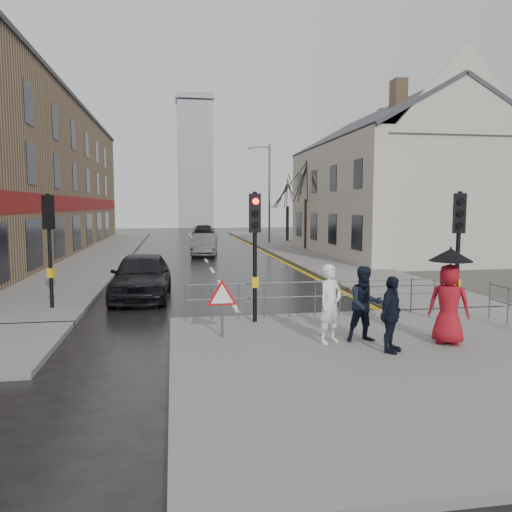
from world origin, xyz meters
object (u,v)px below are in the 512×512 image
object	(u,v)px
pedestrian_with_umbrella	(449,293)
pedestrian_b	(365,304)
pedestrian_d	(391,314)
car_parked	(142,276)
pedestrian_a	(330,304)
car_mid	(205,245)

from	to	relation	value
pedestrian_with_umbrella	pedestrian_b	bearing A→B (deg)	164.20
pedestrian_b	pedestrian_with_umbrella	distance (m)	1.82
pedestrian_b	pedestrian_with_umbrella	size ratio (longest dim) A/B	0.80
pedestrian_b	pedestrian_d	bearing A→B (deg)	-76.33
pedestrian_b	car_parked	bearing A→B (deg)	127.47
pedestrian_b	car_parked	size ratio (longest dim) A/B	0.36
pedestrian_b	car_parked	world-z (taller)	pedestrian_b
pedestrian_d	pedestrian_a	bearing A→B (deg)	93.69
pedestrian_b	pedestrian_d	xyz separation A→B (m)	(0.21, -0.87, -0.05)
pedestrian_d	car_parked	bearing A→B (deg)	80.38
pedestrian_a	pedestrian_d	bearing A→B (deg)	-71.89
pedestrian_a	car_mid	size ratio (longest dim) A/B	0.41
pedestrian_a	car_mid	world-z (taller)	pedestrian_a
pedestrian_a	pedestrian_with_umbrella	bearing A→B (deg)	-41.96
pedestrian_d	car_parked	size ratio (longest dim) A/B	0.34
pedestrian_with_umbrella	pedestrian_a	bearing A→B (deg)	168.48
pedestrian_a	car_mid	distance (m)	21.34
car_parked	pedestrian_with_umbrella	bearing A→B (deg)	-44.23
pedestrian_a	car_parked	size ratio (longest dim) A/B	0.38
pedestrian_with_umbrella	car_mid	xyz separation A→B (m)	(-3.96, 21.81, -0.58)
car_parked	car_mid	xyz separation A→B (m)	(3.07, 14.40, -0.09)
pedestrian_a	pedestrian_with_umbrella	world-z (taller)	pedestrian_with_umbrella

